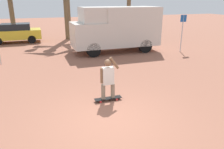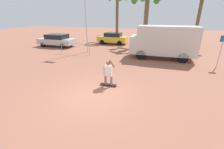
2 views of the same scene
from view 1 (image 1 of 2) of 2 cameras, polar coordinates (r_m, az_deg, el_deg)
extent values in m
plane|color=#935B47|center=(6.45, -0.65, -11.99)|extent=(80.00, 80.00, 0.00)
cube|color=black|center=(7.59, -1.04, -6.20)|extent=(0.95, 0.22, 0.02)
cylinder|color=red|center=(7.46, -3.00, -7.13)|extent=(0.08, 0.03, 0.08)
cylinder|color=red|center=(7.61, -3.38, -6.56)|extent=(0.08, 0.03, 0.08)
cylinder|color=red|center=(7.63, 1.31, -6.49)|extent=(0.08, 0.03, 0.08)
cylinder|color=red|center=(7.78, 0.85, -5.95)|extent=(0.08, 0.03, 0.08)
cylinder|color=gray|center=(7.43, -2.30, -4.51)|extent=(0.14, 0.14, 0.52)
cylinder|color=gray|center=(7.53, 0.19, -4.17)|extent=(0.14, 0.14, 0.52)
cube|color=silver|center=(7.28, -1.07, -0.33)|extent=(0.38, 0.22, 0.59)
sphere|color=brown|center=(7.14, -1.10, 3.08)|extent=(0.23, 0.23, 0.23)
cylinder|color=brown|center=(7.21, -2.74, -0.27)|extent=(0.09, 0.09, 0.52)
cylinder|color=brown|center=(7.22, 0.57, 3.04)|extent=(0.34, 0.09, 0.44)
cylinder|color=black|center=(13.31, -4.87, 6.42)|extent=(0.88, 0.28, 0.88)
cylinder|color=black|center=(15.17, -6.75, 7.90)|extent=(0.88, 0.28, 0.88)
cylinder|color=black|center=(14.56, 8.68, 7.35)|extent=(0.88, 0.28, 0.88)
cylinder|color=black|center=(16.28, 5.48, 8.70)|extent=(0.88, 0.28, 0.88)
cube|color=silver|center=(14.09, -6.31, 10.23)|extent=(1.97, 2.23, 1.53)
cube|color=black|center=(13.96, -7.97, 11.35)|extent=(0.04, 1.89, 0.77)
cube|color=silver|center=(14.91, 4.49, 12.55)|extent=(3.67, 2.23, 2.45)
cube|color=silver|center=(14.02, -5.28, 15.26)|extent=(1.38, 2.05, 0.92)
cylinder|color=black|center=(20.52, -27.12, 8.50)|extent=(0.63, 0.22, 0.63)
cylinder|color=black|center=(18.78, -20.19, 8.62)|extent=(0.63, 0.22, 0.63)
cylinder|color=black|center=(20.34, -20.20, 9.33)|extent=(0.63, 0.22, 0.63)
cube|color=gold|center=(19.56, -23.95, 9.60)|extent=(3.97, 1.80, 0.72)
cube|color=black|center=(19.48, -23.89, 11.37)|extent=(2.18, 1.58, 0.48)
cylinder|color=brown|center=(19.78, -11.82, 18.31)|extent=(0.54, 0.54, 6.44)
cylinder|color=#B7B7BC|center=(15.28, 17.78, 10.12)|extent=(0.06, 0.06, 2.40)
cube|color=#19519E|center=(15.17, 18.19, 13.76)|extent=(0.44, 0.02, 0.44)
cylinder|color=#99999E|center=(13.13, -27.30, 4.56)|extent=(0.04, 0.04, 1.05)
camera|label=2|loc=(4.71, 82.80, 8.49)|focal=24.00mm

